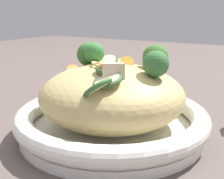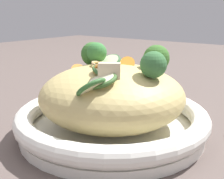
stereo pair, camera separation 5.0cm
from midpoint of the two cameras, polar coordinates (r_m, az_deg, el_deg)
ground_plane at (r=0.53m, az=-2.75°, el=-8.51°), size 3.00×3.00×0.00m
serving_bowl at (r=0.52m, az=-2.78°, el=-5.98°), size 0.33×0.33×0.05m
noodle_heap at (r=0.50m, az=-2.84°, el=-1.19°), size 0.25×0.25×0.11m
broccoli_florets at (r=0.51m, az=-0.80°, el=6.21°), size 0.21×0.10×0.06m
carrot_coins at (r=0.52m, az=-3.27°, el=4.37°), size 0.16×0.16×0.04m
zucchini_slices at (r=0.44m, az=-4.57°, el=2.56°), size 0.12×0.17×0.04m
chicken_chunks at (r=0.49m, az=-2.25°, el=4.07°), size 0.11×0.18×0.04m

